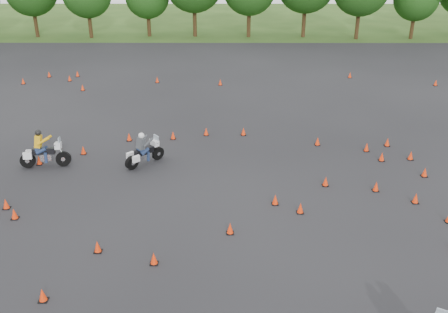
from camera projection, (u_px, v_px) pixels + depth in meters
name	position (u px, v px, depth m)	size (l,w,h in m)	color
ground	(224.00, 222.00, 20.76)	(140.00, 140.00, 0.00)	#2D5119
asphalt_pad	(224.00, 162.00, 26.23)	(62.00, 62.00, 0.00)	black
treeline	(241.00, 1.00, 50.68)	(86.86, 32.69, 10.70)	#1A4212
traffic_cones	(218.00, 166.00, 25.26)	(37.03, 32.92, 0.45)	#FF350A
rider_grey	(144.00, 148.00, 25.58)	(2.39, 0.73, 1.84)	#3B3E42
rider_yellow	(44.00, 150.00, 25.23)	(2.53, 0.78, 1.95)	gold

